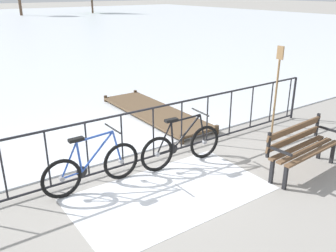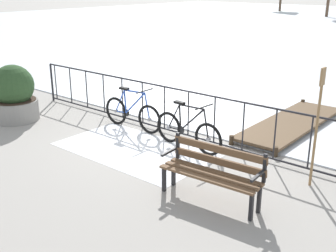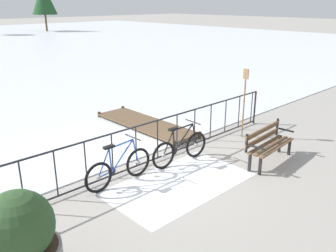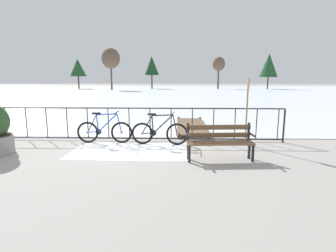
% 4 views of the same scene
% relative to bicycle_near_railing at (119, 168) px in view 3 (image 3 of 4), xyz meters
% --- Properties ---
extents(ground_plane, '(160.00, 160.00, 0.00)m').
position_rel_bicycle_near_railing_xyz_m(ground_plane, '(1.05, 0.30, -0.37)').
color(ground_plane, '#9E9991').
extents(snow_patch, '(3.16, 1.80, 0.01)m').
position_rel_bicycle_near_railing_xyz_m(snow_patch, '(0.93, -0.90, -0.36)').
color(snow_patch, white).
rests_on(snow_patch, ground).
extents(railing_fence, '(9.06, 0.06, 1.07)m').
position_rel_bicycle_near_railing_xyz_m(railing_fence, '(1.05, 0.30, 0.19)').
color(railing_fence, '#232328').
rests_on(railing_fence, ground).
extents(bicycle_near_railing, '(1.71, 0.52, 0.97)m').
position_rel_bicycle_near_railing_xyz_m(bicycle_near_railing, '(0.00, 0.00, 0.00)').
color(bicycle_near_railing, black).
rests_on(bicycle_near_railing, ground).
extents(bicycle_second, '(1.71, 0.52, 0.97)m').
position_rel_bicycle_near_railing_xyz_m(bicycle_second, '(1.71, -0.15, 0.00)').
color(bicycle_second, black).
rests_on(bicycle_second, ground).
extents(park_bench, '(1.63, 0.59, 0.89)m').
position_rel_bicycle_near_railing_xyz_m(park_bench, '(3.28, -1.57, 0.14)').
color(park_bench, brown).
rests_on(park_bench, ground).
extents(planter_with_shrub, '(1.09, 1.09, 1.36)m').
position_rel_bicycle_near_railing_xyz_m(planter_with_shrub, '(-2.65, -1.35, 0.26)').
color(planter_with_shrub, gray).
rests_on(planter_with_shrub, ground).
extents(oar_upright, '(0.04, 0.16, 1.98)m').
position_rel_bicycle_near_railing_xyz_m(oar_upright, '(4.27, -0.15, 0.77)').
color(oar_upright, '#937047').
rests_on(oar_upright, ground).
extents(wooden_dock, '(1.10, 3.75, 0.20)m').
position_rel_bicycle_near_railing_xyz_m(wooden_dock, '(2.78, 2.42, -0.25)').
color(wooden_dock, brown).
rests_on(wooden_dock, ground).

